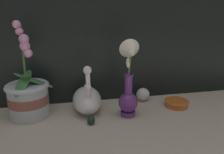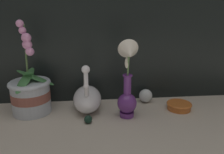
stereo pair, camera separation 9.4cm
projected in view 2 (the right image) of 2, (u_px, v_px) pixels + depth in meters
The scene contains 7 objects.
ground_plane at pixel (106, 125), 0.86m from camera, with size 2.80×2.80×0.00m, color #BCB2A3.
orchid_potted_plant at pixel (31, 92), 0.95m from camera, with size 0.19×0.21×0.40m.
swan_figurine at pixel (87, 98), 0.98m from camera, with size 0.13×0.22×0.23m.
blue_vase at pixel (128, 86), 0.89m from camera, with size 0.08×0.11×0.33m.
glass_sphere at pixel (146, 96), 1.07m from camera, with size 0.07×0.07×0.07m.
amber_dish at pixel (179, 105), 1.00m from camera, with size 0.11×0.11×0.03m.
glass_bauble at pixel (88, 119), 0.88m from camera, with size 0.03×0.03×0.03m.
Camera 2 is at (-0.05, -0.77, 0.44)m, focal length 35.00 mm.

